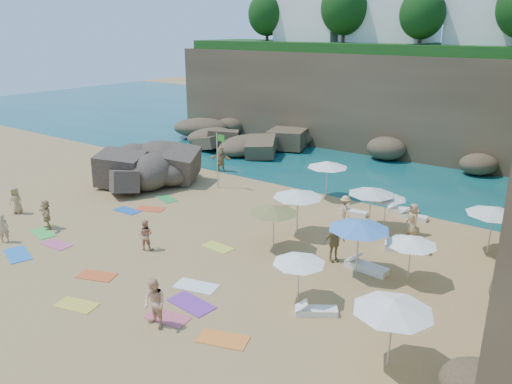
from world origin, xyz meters
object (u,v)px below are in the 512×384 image
Objects in this scene: rock_outcrop at (131,183)px; parasol_1 at (328,164)px; flag_pole at (219,153)px; parasol_0 at (298,193)px; person_stand_1 at (145,235)px; person_stand_6 at (3,228)px; person_stand_5 at (221,159)px; person_stand_2 at (345,210)px; person_stand_3 at (334,242)px; lounger_0 at (403,210)px; parasol_2 at (386,196)px; person_stand_4 at (413,219)px.

rock_outcrop is 2.75× the size of parasol_1.
parasol_0 is (8.19, -3.58, -0.13)m from flag_pole.
person_stand_1 is (-3.32, -11.75, -1.41)m from parasol_1.
flag_pole is at bearing 27.15° from rock_outcrop.
person_stand_6 is (2.51, -10.09, 0.73)m from rock_outcrop.
parasol_1 is at bearing -132.86° from person_stand_1.
rock_outcrop is 6.71m from person_stand_5.
person_stand_2 reaches higher than person_stand_6.
person_stand_3 is at bearing -28.92° from parasol_0.
flag_pole is 1.48× the size of parasol_1.
flag_pole is 2.45× the size of person_stand_1.
parasol_1 is (6.66, 2.37, -0.18)m from flag_pole.
person_stand_1 is at bearing 99.29° from person_stand_2.
flag_pole is 2.17× the size of lounger_0.
parasol_0 reaches higher than parasol_2.
lounger_0 is at bearing 90.60° from parasol_2.
parasol_2 is at bearing -134.56° from person_stand_4.
rock_outcrop is 6.59m from flag_pole.
person_stand_5 is at bearing 175.30° from parasol_1.
rock_outcrop reaches higher than lounger_0.
parasol_2 is at bearing 8.72° from rock_outcrop.
parasol_2 reaches higher than person_stand_5.
parasol_2 reaches higher than person_stand_3.
person_stand_5 reaches higher than person_stand_1.
lounger_0 is at bearing 62.41° from parasol_0.
person_stand_1 is at bearing -36.68° from rock_outcrop.
parasol_1 is 4.49m from person_stand_2.
parasol_1 is 1.19× the size of parasol_2.
person_stand_2 is 0.86× the size of person_stand_3.
parasol_1 is 1.70× the size of person_stand_6.
flag_pole is 11.96m from lounger_0.
person_stand_4 is (9.63, 9.24, 0.08)m from person_stand_1.
parasol_0 is 7.70m from person_stand_1.
person_stand_2 is at bearing -152.85° from person_stand_1.
person_stand_1 is 0.82× the size of person_stand_5.
lounger_0 is at bearing -151.06° from person_stand_1.
person_stand_6 reaches higher than lounger_0.
parasol_1 is at bearing 104.45° from parasol_0.
lounger_0 is (-0.03, 2.87, -1.69)m from parasol_2.
parasol_2 is at bearing 45.69° from parasol_0.
parasol_2 is 1.40× the size of person_stand_1.
person_stand_4 is at bearing -163.24° from person_stand_1.
parasol_1 is at bearing -3.14° from person_stand_2.
person_stand_4 is at bearing 35.82° from parasol_0.
flag_pole is 10.08m from person_stand_1.
person_stand_4 is (3.46, 0.68, 0.05)m from person_stand_2.
person_stand_5 reaches higher than person_stand_6.
person_stand_4 is (1.48, 0.07, -0.98)m from parasol_2.
person_stand_1 is (-8.11, -12.04, 0.62)m from lounger_0.
person_stand_1 reaches higher than person_stand_6.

